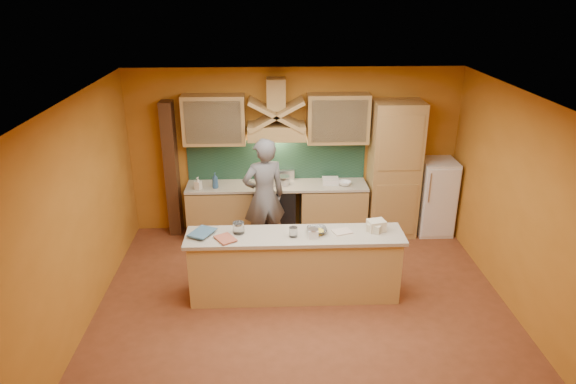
{
  "coord_description": "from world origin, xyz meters",
  "views": [
    {
      "loc": [
        -0.43,
        -5.76,
        4.02
      ],
      "look_at": [
        -0.17,
        0.9,
        1.31
      ],
      "focal_mm": 32.0,
      "sensor_mm": 36.0,
      "label": 1
    }
  ],
  "objects_px": {
    "mixing_bowl": "(317,231)",
    "fridge": "(435,197)",
    "stove": "(277,210)",
    "person": "(264,196)",
    "kitchen_scale": "(313,233)"
  },
  "relations": [
    {
      "from": "stove",
      "to": "kitchen_scale",
      "type": "bearing_deg",
      "value": -77.6
    },
    {
      "from": "kitchen_scale",
      "to": "person",
      "type": "bearing_deg",
      "value": 114.31
    },
    {
      "from": "person",
      "to": "mixing_bowl",
      "type": "relative_size",
      "value": 7.09
    },
    {
      "from": "fridge",
      "to": "person",
      "type": "xyz_separation_m",
      "value": [
        -2.91,
        -0.56,
        0.29
      ]
    },
    {
      "from": "fridge",
      "to": "kitchen_scale",
      "type": "bearing_deg",
      "value": -138.75
    },
    {
      "from": "stove",
      "to": "person",
      "type": "relative_size",
      "value": 0.48
    },
    {
      "from": "fridge",
      "to": "kitchen_scale",
      "type": "distance_m",
      "value": 3.03
    },
    {
      "from": "person",
      "to": "fridge",
      "type": "bearing_deg",
      "value": 172.14
    },
    {
      "from": "mixing_bowl",
      "to": "fridge",
      "type": "bearing_deg",
      "value": 40.26
    },
    {
      "from": "kitchen_scale",
      "to": "fridge",
      "type": "bearing_deg",
      "value": 41.01
    },
    {
      "from": "fridge",
      "to": "person",
      "type": "relative_size",
      "value": 0.69
    },
    {
      "from": "person",
      "to": "mixing_bowl",
      "type": "height_order",
      "value": "person"
    },
    {
      "from": "person",
      "to": "kitchen_scale",
      "type": "distance_m",
      "value": 1.56
    },
    {
      "from": "person",
      "to": "kitchen_scale",
      "type": "bearing_deg",
      "value": 95.74
    },
    {
      "from": "stove",
      "to": "person",
      "type": "xyz_separation_m",
      "value": [
        -0.21,
        -0.56,
        0.49
      ]
    }
  ]
}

